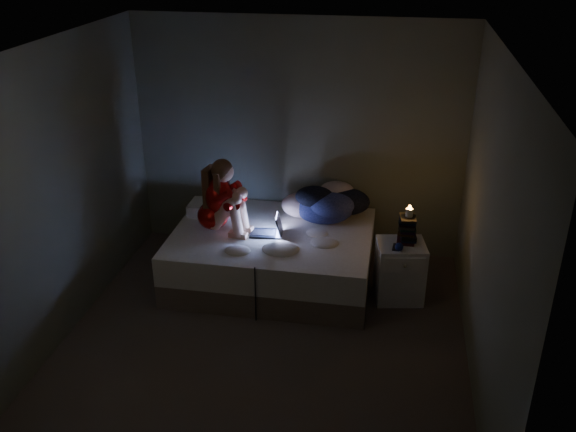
% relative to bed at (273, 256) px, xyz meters
% --- Properties ---
extents(floor, '(3.60, 3.80, 0.02)m').
position_rel_bed_xyz_m(floor, '(0.13, -1.10, -0.29)').
color(floor, '#453D37').
rests_on(floor, ground).
extents(ceiling, '(3.60, 3.80, 0.02)m').
position_rel_bed_xyz_m(ceiling, '(0.13, -1.10, 2.33)').
color(ceiling, silver).
rests_on(ceiling, ground).
extents(wall_back, '(3.60, 0.02, 2.60)m').
position_rel_bed_xyz_m(wall_back, '(0.13, 0.81, 1.02)').
color(wall_back, '#62685A').
rests_on(wall_back, ground).
extents(wall_front, '(3.60, 0.02, 2.60)m').
position_rel_bed_xyz_m(wall_front, '(0.13, -3.01, 1.02)').
color(wall_front, '#62685A').
rests_on(wall_front, ground).
extents(wall_left, '(0.02, 3.80, 2.60)m').
position_rel_bed_xyz_m(wall_left, '(-1.68, -1.10, 1.02)').
color(wall_left, '#62685A').
rests_on(wall_left, ground).
extents(wall_right, '(0.02, 3.80, 2.60)m').
position_rel_bed_xyz_m(wall_right, '(1.94, -1.10, 1.02)').
color(wall_right, '#62685A').
rests_on(wall_right, ground).
extents(bed, '(2.03, 1.52, 0.56)m').
position_rel_bed_xyz_m(bed, '(0.00, 0.00, 0.00)').
color(bed, beige).
rests_on(bed, ground).
extents(pillow, '(0.44, 0.31, 0.13)m').
position_rel_bed_xyz_m(pillow, '(-0.75, 0.32, 0.34)').
color(pillow, white).
rests_on(pillow, bed).
extents(woman, '(0.53, 0.39, 0.79)m').
position_rel_bed_xyz_m(woman, '(-0.60, -0.06, 0.68)').
color(woman, maroon).
rests_on(woman, bed).
extents(laptop, '(0.35, 0.26, 0.23)m').
position_rel_bed_xyz_m(laptop, '(-0.06, -0.07, 0.39)').
color(laptop, black).
rests_on(laptop, bed).
extents(clothes_pile, '(0.79, 0.70, 0.40)m').
position_rel_bed_xyz_m(clothes_pile, '(0.48, 0.41, 0.48)').
color(clothes_pile, '#121D43').
rests_on(clothes_pile, bed).
extents(nightstand, '(0.52, 0.48, 0.61)m').
position_rel_bed_xyz_m(nightstand, '(1.31, -0.13, 0.03)').
color(nightstand, silver).
rests_on(nightstand, ground).
extents(book_stack, '(0.19, 0.25, 0.30)m').
position_rel_bed_xyz_m(book_stack, '(1.36, -0.07, 0.48)').
color(book_stack, black).
rests_on(book_stack, nightstand).
extents(candle, '(0.07, 0.07, 0.08)m').
position_rel_bed_xyz_m(candle, '(1.36, -0.07, 0.67)').
color(candle, beige).
rests_on(candle, book_stack).
extents(phone, '(0.10, 0.15, 0.01)m').
position_rel_bed_xyz_m(phone, '(1.24, -0.21, 0.34)').
color(phone, black).
rests_on(phone, nightstand).
extents(blue_orb, '(0.08, 0.08, 0.08)m').
position_rel_bed_xyz_m(blue_orb, '(1.26, -0.27, 0.37)').
color(blue_orb, '#0C1857').
rests_on(blue_orb, nightstand).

